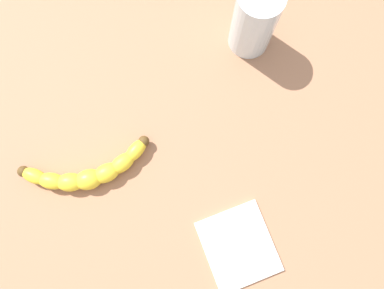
% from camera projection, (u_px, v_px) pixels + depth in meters
% --- Properties ---
extents(wooden_tabletop, '(1.20, 1.20, 0.03)m').
position_uv_depth(wooden_tabletop, '(153.00, 115.00, 0.61)').
color(wooden_tabletop, '#976649').
rests_on(wooden_tabletop, ground).
extents(banana, '(0.09, 0.21, 0.03)m').
position_uv_depth(banana, '(87.00, 173.00, 0.56)').
color(banana, yellow).
rests_on(banana, wooden_tabletop).
extents(smoothie_glass, '(0.07, 0.07, 0.13)m').
position_uv_depth(smoothie_glass, '(254.00, 21.00, 0.56)').
color(smoothie_glass, silver).
rests_on(smoothie_glass, wooden_tabletop).
extents(folded_napkin, '(0.14, 0.14, 0.01)m').
position_uv_depth(folded_napkin, '(238.00, 246.00, 0.55)').
color(folded_napkin, white).
rests_on(folded_napkin, wooden_tabletop).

